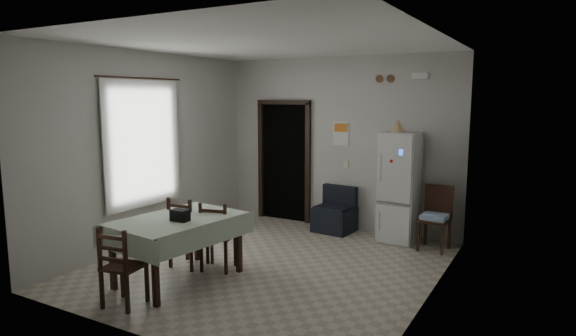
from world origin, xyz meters
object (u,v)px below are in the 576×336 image
Objects in this scene: dining_chair_near_head at (124,266)px; fridge at (399,187)px; navy_seat at (335,210)px; dining_chair_far_left at (189,231)px; corner_chair at (435,219)px; dining_table at (179,249)px; dining_chair_far_right at (218,235)px.

fridge is at bearing -125.34° from dining_chair_near_head.
fridge is 1.19m from navy_seat.
dining_chair_near_head is at bearing 97.27° from dining_chair_far_left.
corner_chair is 3.52m from dining_chair_far_left.
dining_table is at bearing -99.40° from navy_seat.
dining_chair_far_left reaches higher than dining_chair_far_right.
dining_chair_far_right is (0.42, 0.09, -0.02)m from dining_chair_far_left.
navy_seat is at bearing -114.86° from dining_chair_far_left.
dining_table is at bearing -128.06° from corner_chair.
dining_chair_far_left is at bearing -130.04° from fridge.
dining_chair_far_left is (-2.10, -2.47, -0.38)m from fridge.
dining_chair_near_head is at bearing 66.93° from dining_chair_far_right.
fridge is 4.23m from dining_chair_near_head.
dining_chair_far_right reaches higher than dining_table.
navy_seat is 2.67m from dining_chair_far_left.
fridge reaches higher than dining_table.
corner_chair is at bearing -133.53° from dining_chair_near_head.
fridge is at bearing 5.24° from navy_seat.
corner_chair is 1.00× the size of dining_chair_far_left.
corner_chair is 0.63× the size of dining_table.
dining_chair_far_left is 1.06× the size of dining_chair_near_head.
navy_seat is 0.82× the size of dining_chair_far_right.
corner_chair is 4.34m from dining_chair_near_head.
dining_chair_near_head reaches higher than dining_table.
dining_table is (-1.85, -2.93, -0.46)m from fridge.
dining_chair_far_left is at bearing -3.36° from dining_chair_far_right.
dining_chair_near_head is (-2.46, -3.57, -0.03)m from corner_chair.
dining_chair_near_head is at bearing -120.87° from corner_chair.
dining_chair_far_left is 1.32m from dining_chair_near_head.
dining_chair_near_head is (0.23, -1.30, -0.03)m from dining_chair_far_left.
dining_chair_near_head is at bearing -96.50° from navy_seat.
dining_chair_near_head is at bearing -83.55° from dining_table.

